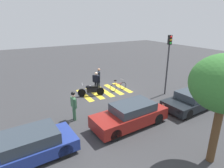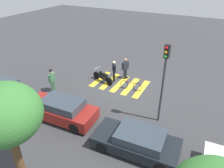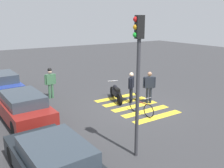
% 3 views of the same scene
% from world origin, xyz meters
% --- Properties ---
extents(ground_plane, '(60.00, 60.00, 0.00)m').
position_xyz_m(ground_plane, '(0.00, 0.00, 0.00)').
color(ground_plane, '#38383A').
extents(police_motorcycle, '(2.06, 0.89, 1.03)m').
position_xyz_m(police_motorcycle, '(1.36, 0.33, 0.46)').
color(police_motorcycle, black).
rests_on(police_motorcycle, ground_plane).
extents(leaning_bicycle, '(1.70, 0.46, 1.00)m').
position_xyz_m(leaning_bicycle, '(-1.07, 0.47, 0.37)').
color(leaning_bicycle, black).
rests_on(leaning_bicycle, ground_plane).
extents(officer_on_foot, '(0.46, 0.56, 1.73)m').
position_xyz_m(officer_on_foot, '(0.63, -0.21, 0.99)').
color(officer_on_foot, black).
rests_on(officer_on_foot, ground_plane).
extents(officer_by_motorcycle, '(0.42, 0.63, 1.79)m').
position_xyz_m(officer_by_motorcycle, '(0.00, -0.97, 1.04)').
color(officer_by_motorcycle, '#1E232D').
rests_on(officer_by_motorcycle, ground_plane).
extents(pedestrian_bystander, '(0.24, 0.69, 1.83)m').
position_xyz_m(pedestrian_bystander, '(3.84, 3.31, 1.07)').
color(pedestrian_bystander, '#3F724C').
rests_on(pedestrian_bystander, ground_plane).
extents(crosswalk_stripes, '(4.05, 2.86, 0.01)m').
position_xyz_m(crosswalk_stripes, '(0.00, 0.00, 0.00)').
color(crosswalk_stripes, yellow).
rests_on(crosswalk_stripes, ground_plane).
extents(car_black_suv, '(4.30, 2.05, 1.19)m').
position_xyz_m(car_black_suv, '(-3.68, 5.85, 0.58)').
color(car_black_suv, black).
rests_on(car_black_suv, ground_plane).
extents(car_maroon_wagon, '(4.48, 1.92, 1.35)m').
position_xyz_m(car_maroon_wagon, '(1.29, 5.54, 0.65)').
color(car_maroon_wagon, black).
rests_on(car_maroon_wagon, ground_plane).
extents(traffic_light_pole, '(0.29, 0.35, 4.70)m').
position_xyz_m(traffic_light_pole, '(-3.97, 3.06, 3.12)').
color(traffic_light_pole, '#38383D').
rests_on(traffic_light_pole, ground_plane).
extents(street_tree_mid, '(2.65, 2.65, 4.67)m').
position_xyz_m(street_tree_mid, '(-0.02, 9.65, 3.50)').
color(street_tree_mid, brown).
rests_on(street_tree_mid, ground_plane).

